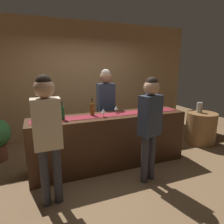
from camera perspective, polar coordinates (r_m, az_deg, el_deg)
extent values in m
plane|color=brown|center=(3.75, -0.50, -15.28)|extent=(10.00, 10.00, 0.00)
cube|color=tan|center=(5.12, -8.27, 9.33)|extent=(6.00, 0.12, 2.90)
cube|color=#3D2314|center=(3.55, -0.52, -8.44)|extent=(2.80, 0.60, 0.96)
cube|color=maroon|center=(3.40, -0.53, -0.82)|extent=(2.66, 0.28, 0.01)
cylinder|color=#194723|center=(3.16, -14.58, -0.44)|extent=(0.07, 0.07, 0.21)
cylinder|color=#194723|center=(3.13, -14.73, 2.10)|extent=(0.03, 0.03, 0.08)
cylinder|color=black|center=(3.12, -14.78, 2.94)|extent=(0.03, 0.03, 0.02)
cylinder|color=#B2C6C1|center=(3.85, 12.58, 2.13)|extent=(0.07, 0.07, 0.21)
cylinder|color=#B2C6C1|center=(3.83, 12.68, 4.22)|extent=(0.03, 0.03, 0.08)
cylinder|color=black|center=(3.82, 12.72, 4.90)|extent=(0.03, 0.03, 0.02)
cylinder|color=brown|center=(3.34, -5.87, 0.68)|extent=(0.07, 0.07, 0.21)
cylinder|color=brown|center=(3.31, -5.93, 3.08)|extent=(0.03, 0.03, 0.08)
cylinder|color=black|center=(3.31, -5.95, 3.87)|extent=(0.03, 0.03, 0.02)
cylinder|color=silver|center=(3.25, -2.57, -1.49)|extent=(0.06, 0.06, 0.00)
cylinder|color=silver|center=(3.24, -2.57, -0.81)|extent=(0.01, 0.01, 0.08)
cone|color=silver|center=(3.23, -2.59, 0.39)|extent=(0.07, 0.07, 0.06)
cylinder|color=silver|center=(3.48, 1.27, -0.47)|extent=(0.06, 0.06, 0.00)
cylinder|color=silver|center=(3.48, 1.27, 0.17)|extent=(0.01, 0.01, 0.08)
cone|color=silver|center=(3.46, 1.27, 1.29)|extent=(0.07, 0.07, 0.06)
cylinder|color=#26262B|center=(4.15, -0.70, -6.21)|extent=(0.11, 0.11, 0.82)
cylinder|color=#26262B|center=(4.10, -2.80, -6.48)|extent=(0.11, 0.11, 0.82)
cube|color=#2D384C|center=(3.94, -1.82, 3.75)|extent=(0.34, 0.20, 0.65)
sphere|color=#9E7051|center=(3.89, -1.87, 10.25)|extent=(0.25, 0.25, 0.25)
sphere|color=#AD9E8E|center=(3.88, -1.87, 11.24)|extent=(0.19, 0.19, 0.19)
cylinder|color=#33333D|center=(3.13, 9.71, -13.69)|extent=(0.11, 0.11, 0.77)
cylinder|color=#33333D|center=(3.23, 11.66, -12.80)|extent=(0.11, 0.11, 0.77)
cube|color=#2D384C|center=(2.94, 11.28, -1.04)|extent=(0.38, 0.29, 0.61)
sphere|color=tan|center=(2.86, 11.67, 7.17)|extent=(0.23, 0.23, 0.23)
sphere|color=black|center=(2.86, 11.73, 8.44)|extent=(0.18, 0.18, 0.18)
cylinder|color=#33333D|center=(2.76, -19.35, -17.90)|extent=(0.11, 0.11, 0.80)
cylinder|color=#33333D|center=(2.77, -15.89, -17.56)|extent=(0.11, 0.11, 0.80)
cube|color=beige|center=(2.48, -18.78, -3.35)|extent=(0.34, 0.20, 0.63)
sphere|color=tan|center=(2.40, -19.56, 6.70)|extent=(0.24, 0.24, 0.24)
sphere|color=black|center=(2.39, -19.69, 8.27)|extent=(0.19, 0.19, 0.19)
cylinder|color=olive|center=(5.06, 24.90, -4.32)|extent=(0.68, 0.68, 0.74)
cylinder|color=#A8A399|center=(4.96, 24.57, 1.23)|extent=(0.13, 0.13, 0.24)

